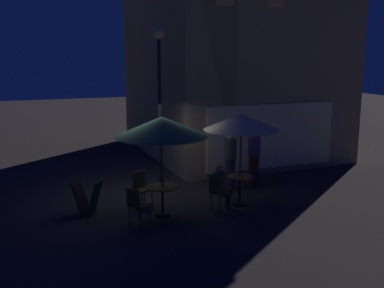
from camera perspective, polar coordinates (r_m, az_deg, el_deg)
ground_plane at (r=12.08m, az=-5.09°, el=-7.27°), size 60.00×60.00×0.00m
cafe_building at (r=16.24m, az=2.68°, el=11.55°), size 6.61×7.93×7.84m
street_lamp_near_corner at (r=12.45m, az=-4.20°, el=8.00°), size 0.32×0.32×4.58m
menu_sandwich_board at (r=11.16m, az=-13.22°, el=-6.70°), size 0.83×0.80×0.87m
cafe_table_0 at (r=10.85m, az=-3.80°, el=-6.38°), size 0.78×0.78×0.73m
cafe_table_1 at (r=11.63m, az=6.15°, el=-5.21°), size 0.67×0.67×0.78m
patio_umbrella_0 at (r=10.47m, az=-3.92°, el=2.20°), size 2.21×2.21×2.43m
patio_umbrella_1 at (r=11.28m, az=6.32°, el=2.78°), size 1.91×1.91×2.40m
cafe_chair_0 at (r=10.30m, az=-7.13°, el=-7.49°), size 0.57×0.57×0.89m
cafe_chair_1 at (r=11.51m, az=-6.53°, el=-5.32°), size 0.51×0.51×0.92m
cafe_chair_2 at (r=11.04m, az=3.29°, el=-5.90°), size 0.49×0.49×0.94m
patron_seated_0 at (r=11.11m, az=3.81°, el=-5.22°), size 0.51×0.42×1.21m
patron_standing_1 at (r=13.46m, az=7.95°, el=-1.46°), size 0.37×0.37×1.77m
patron_standing_2 at (r=12.90m, az=4.92°, el=-2.21°), size 0.36×0.36×1.67m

